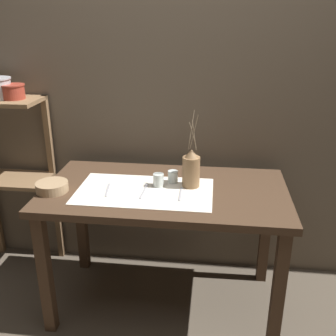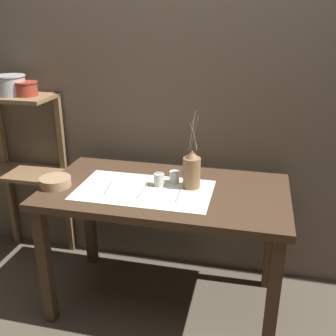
# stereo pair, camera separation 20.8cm
# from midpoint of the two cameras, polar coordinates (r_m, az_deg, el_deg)

# --- Properties ---
(ground_plane) EXTENTS (12.00, 12.00, 0.00)m
(ground_plane) POSITION_cam_midpoint_polar(r_m,az_deg,el_deg) (2.54, 2.08, -18.77)
(ground_plane) COLOR brown
(stone_wall_back) EXTENTS (7.00, 0.06, 2.40)m
(stone_wall_back) POSITION_cam_midpoint_polar(r_m,az_deg,el_deg) (2.44, 4.63, 11.01)
(stone_wall_back) COLOR brown
(stone_wall_back) RESTS_ON ground_plane
(wooden_table) EXTENTS (1.32, 0.71, 0.76)m
(wooden_table) POSITION_cam_midpoint_polar(r_m,az_deg,el_deg) (2.17, 2.31, -5.47)
(wooden_table) COLOR #422D1E
(wooden_table) RESTS_ON ground_plane
(wooden_shelf_unit) EXTENTS (0.50, 0.29, 1.17)m
(wooden_shelf_unit) POSITION_cam_midpoint_polar(r_m,az_deg,el_deg) (2.75, -18.15, 2.63)
(wooden_shelf_unit) COLOR brown
(wooden_shelf_unit) RESTS_ON ground_plane
(linen_cloth) EXTENTS (0.72, 0.41, 0.00)m
(linen_cloth) POSITION_cam_midpoint_polar(r_m,az_deg,el_deg) (2.10, -0.67, -3.27)
(linen_cloth) COLOR silver
(linen_cloth) RESTS_ON wooden_table
(pitcher_with_flowers) EXTENTS (0.10, 0.10, 0.42)m
(pitcher_with_flowers) POSITION_cam_midpoint_polar(r_m,az_deg,el_deg) (2.11, 6.27, -0.42)
(pitcher_with_flowers) COLOR olive
(pitcher_with_flowers) RESTS_ON wooden_table
(wooden_bowl) EXTENTS (0.17, 0.17, 0.05)m
(wooden_bowl) POSITION_cam_midpoint_polar(r_m,az_deg,el_deg) (2.20, -13.47, -2.03)
(wooden_bowl) COLOR #9E7F5B
(wooden_bowl) RESTS_ON wooden_table
(glass_tumbler_near) EXTENTS (0.06, 0.06, 0.07)m
(glass_tumbler_near) POSITION_cam_midpoint_polar(r_m,az_deg,el_deg) (2.14, 1.48, -1.75)
(glass_tumbler_near) COLOR silver
(glass_tumbler_near) RESTS_ON wooden_table
(glass_tumbler_far) EXTENTS (0.06, 0.06, 0.07)m
(glass_tumbler_far) POSITION_cam_midpoint_polar(r_m,az_deg,el_deg) (2.18, 3.65, -1.36)
(glass_tumbler_far) COLOR silver
(glass_tumbler_far) RESTS_ON wooden_table
(fork_inner) EXTENTS (0.03, 0.16, 0.00)m
(fork_inner) POSITION_cam_midpoint_polar(r_m,az_deg,el_deg) (2.14, -5.92, -2.83)
(fork_inner) COLOR #A8A8AD
(fork_inner) RESTS_ON wooden_table
(spoon_outer) EXTENTS (0.02, 0.17, 0.02)m
(spoon_outer) POSITION_cam_midpoint_polar(r_m,az_deg,el_deg) (2.13, -0.49, -2.81)
(spoon_outer) COLOR #A8A8AD
(spoon_outer) RESTS_ON wooden_table
(knife_center) EXTENTS (0.01, 0.16, 0.00)m
(knife_center) POSITION_cam_midpoint_polar(r_m,az_deg,el_deg) (2.05, 4.51, -3.93)
(knife_center) COLOR #A8A8AD
(knife_center) RESTS_ON wooden_table
(metal_pot_large) EXTENTS (0.19, 0.19, 0.12)m
(metal_pot_large) POSITION_cam_midpoint_polar(r_m,az_deg,el_deg) (2.62, -19.84, 11.31)
(metal_pot_large) COLOR #A8A8AD
(metal_pot_large) RESTS_ON wooden_shelf_unit
(metal_pot_small) EXTENTS (0.14, 0.14, 0.09)m
(metal_pot_small) POSITION_cam_midpoint_polar(r_m,az_deg,el_deg) (2.57, -17.67, 10.96)
(metal_pot_small) COLOR #9E3828
(metal_pot_small) RESTS_ON wooden_shelf_unit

